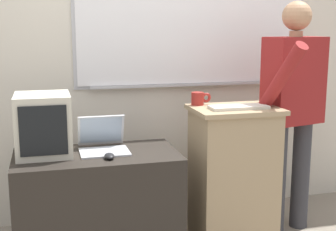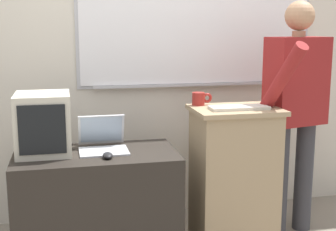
{
  "view_description": "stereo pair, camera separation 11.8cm",
  "coord_description": "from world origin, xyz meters",
  "px_view_note": "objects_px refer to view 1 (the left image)",
  "views": [
    {
      "loc": [
        -0.82,
        -2.33,
        1.47
      ],
      "look_at": [
        -0.05,
        0.54,
        0.9
      ],
      "focal_mm": 50.0,
      "sensor_mm": 36.0,
      "label": 1
    },
    {
      "loc": [
        -0.7,
        -2.36,
        1.47
      ],
      "look_at": [
        -0.05,
        0.54,
        0.9
      ],
      "focal_mm": 50.0,
      "sensor_mm": 36.0,
      "label": 2
    }
  ],
  "objects_px": {
    "side_desk": "(98,207)",
    "person_presenter": "(293,103)",
    "laptop": "(103,140)",
    "computer_mouse_by_laptop": "(109,156)",
    "coffee_mug": "(199,99)",
    "lectern_podium": "(233,176)",
    "wireless_keyboard": "(239,107)",
    "crt_monitor": "(43,124)"
  },
  "relations": [
    {
      "from": "computer_mouse_by_laptop",
      "to": "lectern_podium",
      "type": "bearing_deg",
      "value": 9.82
    },
    {
      "from": "computer_mouse_by_laptop",
      "to": "person_presenter",
      "type": "bearing_deg",
      "value": 9.74
    },
    {
      "from": "person_presenter",
      "to": "crt_monitor",
      "type": "bearing_deg",
      "value": 167.25
    },
    {
      "from": "person_presenter",
      "to": "coffee_mug",
      "type": "distance_m",
      "value": 0.68
    },
    {
      "from": "person_presenter",
      "to": "laptop",
      "type": "xyz_separation_m",
      "value": [
        -1.34,
        -0.0,
        -0.18
      ]
    },
    {
      "from": "person_presenter",
      "to": "computer_mouse_by_laptop",
      "type": "xyz_separation_m",
      "value": [
        -1.32,
        -0.23,
        -0.23
      ]
    },
    {
      "from": "coffee_mug",
      "to": "person_presenter",
      "type": "bearing_deg",
      "value": -5.87
    },
    {
      "from": "lectern_podium",
      "to": "wireless_keyboard",
      "type": "height_order",
      "value": "wireless_keyboard"
    },
    {
      "from": "side_desk",
      "to": "person_presenter",
      "type": "xyz_separation_m",
      "value": [
        1.39,
        0.09,
        0.6
      ]
    },
    {
      "from": "person_presenter",
      "to": "computer_mouse_by_laptop",
      "type": "relative_size",
      "value": 16.41
    },
    {
      "from": "laptop",
      "to": "wireless_keyboard",
      "type": "height_order",
      "value": "wireless_keyboard"
    },
    {
      "from": "wireless_keyboard",
      "to": "coffee_mug",
      "type": "relative_size",
      "value": 2.77
    },
    {
      "from": "person_presenter",
      "to": "wireless_keyboard",
      "type": "bearing_deg",
      "value": -177.41
    },
    {
      "from": "crt_monitor",
      "to": "coffee_mug",
      "type": "bearing_deg",
      "value": 5.06
    },
    {
      "from": "crt_monitor",
      "to": "laptop",
      "type": "bearing_deg",
      "value": 3.32
    },
    {
      "from": "side_desk",
      "to": "computer_mouse_by_laptop",
      "type": "xyz_separation_m",
      "value": [
        0.06,
        -0.13,
        0.37
      ]
    },
    {
      "from": "laptop",
      "to": "computer_mouse_by_laptop",
      "type": "distance_m",
      "value": 0.23
    },
    {
      "from": "wireless_keyboard",
      "to": "laptop",
      "type": "bearing_deg",
      "value": 171.17
    },
    {
      "from": "coffee_mug",
      "to": "crt_monitor",
      "type": "bearing_deg",
      "value": -174.94
    },
    {
      "from": "lectern_podium",
      "to": "side_desk",
      "type": "bearing_deg",
      "value": -179.09
    },
    {
      "from": "side_desk",
      "to": "computer_mouse_by_laptop",
      "type": "bearing_deg",
      "value": -65.41
    },
    {
      "from": "wireless_keyboard",
      "to": "computer_mouse_by_laptop",
      "type": "height_order",
      "value": "wireless_keyboard"
    },
    {
      "from": "side_desk",
      "to": "coffee_mug",
      "type": "height_order",
      "value": "coffee_mug"
    },
    {
      "from": "computer_mouse_by_laptop",
      "to": "coffee_mug",
      "type": "bearing_deg",
      "value": 24.51
    },
    {
      "from": "coffee_mug",
      "to": "side_desk",
      "type": "bearing_deg",
      "value": -167.07
    },
    {
      "from": "side_desk",
      "to": "person_presenter",
      "type": "height_order",
      "value": "person_presenter"
    },
    {
      "from": "lectern_podium",
      "to": "laptop",
      "type": "bearing_deg",
      "value": 174.76
    },
    {
      "from": "crt_monitor",
      "to": "wireless_keyboard",
      "type": "bearing_deg",
      "value": -5.31
    },
    {
      "from": "laptop",
      "to": "coffee_mug",
      "type": "relative_size",
      "value": 2.34
    },
    {
      "from": "person_presenter",
      "to": "crt_monitor",
      "type": "relative_size",
      "value": 4.41
    },
    {
      "from": "wireless_keyboard",
      "to": "computer_mouse_by_laptop",
      "type": "relative_size",
      "value": 3.81
    },
    {
      "from": "person_presenter",
      "to": "laptop",
      "type": "bearing_deg",
      "value": 166.55
    },
    {
      "from": "side_desk",
      "to": "crt_monitor",
      "type": "relative_size",
      "value": 2.7
    },
    {
      "from": "laptop",
      "to": "computer_mouse_by_laptop",
      "type": "xyz_separation_m",
      "value": [
        0.01,
        -0.23,
        -0.04
      ]
    },
    {
      "from": "person_presenter",
      "to": "coffee_mug",
      "type": "xyz_separation_m",
      "value": [
        -0.67,
        0.07,
        0.05
      ]
    },
    {
      "from": "lectern_podium",
      "to": "person_presenter",
      "type": "relative_size",
      "value": 0.58
    },
    {
      "from": "lectern_podium",
      "to": "crt_monitor",
      "type": "height_order",
      "value": "crt_monitor"
    },
    {
      "from": "lectern_podium",
      "to": "laptop",
      "type": "height_order",
      "value": "lectern_podium"
    },
    {
      "from": "side_desk",
      "to": "laptop",
      "type": "height_order",
      "value": "laptop"
    },
    {
      "from": "computer_mouse_by_laptop",
      "to": "coffee_mug",
      "type": "distance_m",
      "value": 0.77
    },
    {
      "from": "lectern_podium",
      "to": "computer_mouse_by_laptop",
      "type": "height_order",
      "value": "lectern_podium"
    },
    {
      "from": "laptop",
      "to": "coffee_mug",
      "type": "xyz_separation_m",
      "value": [
        0.66,
        0.07,
        0.23
      ]
    }
  ]
}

